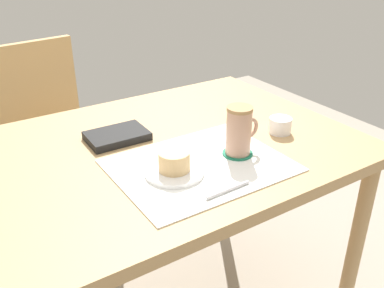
{
  "coord_description": "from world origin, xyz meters",
  "views": [
    {
      "loc": [
        -0.56,
        -1.0,
        1.33
      ],
      "look_at": [
        0.01,
        -0.13,
        0.8
      ],
      "focal_mm": 40.0,
      "sensor_mm": 36.0,
      "label": 1
    }
  ],
  "objects_px": {
    "dining_table": "(167,168)",
    "pastry": "(174,161)",
    "small_book": "(117,136)",
    "sugar_bowl": "(280,125)",
    "wooden_chair": "(53,139)",
    "pastry_plate": "(174,172)",
    "coffee_mug": "(239,130)"
  },
  "relations": [
    {
      "from": "dining_table",
      "to": "pastry",
      "type": "bearing_deg",
      "value": -113.49
    },
    {
      "from": "small_book",
      "to": "sugar_bowl",
      "type": "bearing_deg",
      "value": -26.21
    },
    {
      "from": "wooden_chair",
      "to": "pastry_plate",
      "type": "xyz_separation_m",
      "value": [
        0.08,
        -0.93,
        0.27
      ]
    },
    {
      "from": "coffee_mug",
      "to": "sugar_bowl",
      "type": "bearing_deg",
      "value": 13.02
    },
    {
      "from": "dining_table",
      "to": "small_book",
      "type": "height_order",
      "value": "small_book"
    },
    {
      "from": "pastry_plate",
      "to": "coffee_mug",
      "type": "xyz_separation_m",
      "value": [
        0.21,
        -0.0,
        0.07
      ]
    },
    {
      "from": "coffee_mug",
      "to": "dining_table",
      "type": "bearing_deg",
      "value": 127.55
    },
    {
      "from": "pastry_plate",
      "to": "sugar_bowl",
      "type": "distance_m",
      "value": 0.42
    },
    {
      "from": "wooden_chair",
      "to": "pastry",
      "type": "height_order",
      "value": "wooden_chair"
    },
    {
      "from": "pastry_plate",
      "to": "coffee_mug",
      "type": "distance_m",
      "value": 0.22
    },
    {
      "from": "dining_table",
      "to": "wooden_chair",
      "type": "distance_m",
      "value": 0.8
    },
    {
      "from": "small_book",
      "to": "pastry",
      "type": "bearing_deg",
      "value": -80.92
    },
    {
      "from": "sugar_bowl",
      "to": "small_book",
      "type": "distance_m",
      "value": 0.51
    },
    {
      "from": "pastry_plate",
      "to": "sugar_bowl",
      "type": "xyz_separation_m",
      "value": [
        0.41,
        0.04,
        0.02
      ]
    },
    {
      "from": "sugar_bowl",
      "to": "pastry",
      "type": "bearing_deg",
      "value": -174.07
    },
    {
      "from": "pastry",
      "to": "small_book",
      "type": "height_order",
      "value": "pastry"
    },
    {
      "from": "sugar_bowl",
      "to": "coffee_mug",
      "type": "bearing_deg",
      "value": -166.98
    },
    {
      "from": "pastry_plate",
      "to": "sugar_bowl",
      "type": "bearing_deg",
      "value": 5.93
    },
    {
      "from": "coffee_mug",
      "to": "small_book",
      "type": "xyz_separation_m",
      "value": [
        -0.25,
        0.28,
        -0.07
      ]
    },
    {
      "from": "dining_table",
      "to": "sugar_bowl",
      "type": "xyz_separation_m",
      "value": [
        0.34,
        -0.13,
        0.11
      ]
    },
    {
      "from": "dining_table",
      "to": "pastry_plate",
      "type": "xyz_separation_m",
      "value": [
        -0.07,
        -0.17,
        0.09
      ]
    },
    {
      "from": "dining_table",
      "to": "pastry",
      "type": "height_order",
      "value": "pastry"
    },
    {
      "from": "dining_table",
      "to": "pastry",
      "type": "xyz_separation_m",
      "value": [
        -0.07,
        -0.17,
        0.13
      ]
    },
    {
      "from": "coffee_mug",
      "to": "sugar_bowl",
      "type": "height_order",
      "value": "coffee_mug"
    },
    {
      "from": "sugar_bowl",
      "to": "wooden_chair",
      "type": "bearing_deg",
      "value": 118.88
    },
    {
      "from": "pastry_plate",
      "to": "sugar_bowl",
      "type": "height_order",
      "value": "sugar_bowl"
    },
    {
      "from": "coffee_mug",
      "to": "small_book",
      "type": "relative_size",
      "value": 0.77
    },
    {
      "from": "pastry",
      "to": "pastry_plate",
      "type": "bearing_deg",
      "value": 0.0
    },
    {
      "from": "small_book",
      "to": "wooden_chair",
      "type": "bearing_deg",
      "value": 94.61
    },
    {
      "from": "wooden_chair",
      "to": "pastry",
      "type": "relative_size",
      "value": 11.05
    },
    {
      "from": "pastry",
      "to": "wooden_chair",
      "type": "bearing_deg",
      "value": 94.82
    },
    {
      "from": "pastry",
      "to": "small_book",
      "type": "xyz_separation_m",
      "value": [
        -0.04,
        0.28,
        -0.03
      ]
    }
  ]
}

